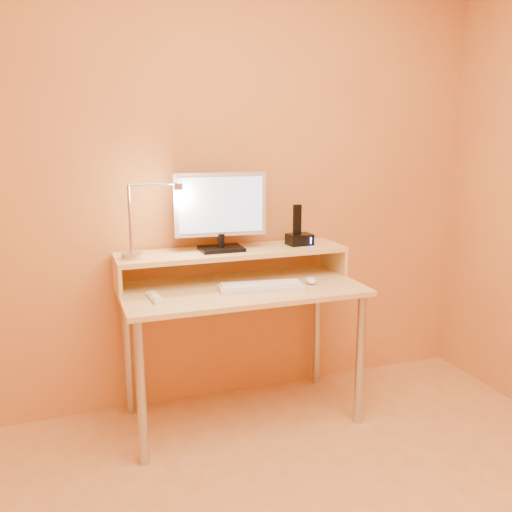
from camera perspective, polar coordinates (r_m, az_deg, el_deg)
name	(u,v)px	position (r m, az deg, el deg)	size (l,w,h in m)	color
wall_back	(222,176)	(2.98, -3.51, 8.30)	(3.00, 0.04, 2.50)	gold
desk_leg_fl	(141,394)	(2.56, -11.80, -13.77)	(0.04, 0.04, 0.69)	#AFAFB2
desk_leg_fr	(360,360)	(2.89, 10.72, -10.54)	(0.04, 0.04, 0.69)	#AFAFB2
desk_leg_bl	(128,352)	(3.01, -13.13, -9.66)	(0.04, 0.04, 0.69)	#AFAFB2
desk_leg_br	(317,328)	(3.30, 6.34, -7.40)	(0.04, 0.04, 0.69)	#AFAFB2
desk_lower	(241,289)	(2.77, -1.52, -3.44)	(1.20, 0.60, 0.03)	#DFB17E
shelf_riser_left	(117,277)	(2.78, -14.19, -2.07)	(0.02, 0.30, 0.14)	#DFB17E
shelf_riser_right	(333,258)	(3.11, 8.02, -0.25)	(0.02, 0.30, 0.14)	#DFB17E
desk_shelf	(232,252)	(2.87, -2.47, 0.42)	(1.20, 0.30, 0.03)	#DFB17E
monitor_foot	(221,249)	(2.85, -3.61, 0.75)	(0.22, 0.16, 0.02)	black
monitor_neck	(221,240)	(2.84, -3.63, 1.62)	(0.04, 0.04, 0.07)	black
monitor_panel	(220,204)	(2.82, -3.73, 5.35)	(0.47, 0.04, 0.32)	#B7B6C1
monitor_back	(219,204)	(2.84, -3.86, 5.41)	(0.43, 0.01, 0.27)	black
monitor_screen	(221,205)	(2.80, -3.63, 5.31)	(0.43, 0.00, 0.28)	#A5C7F3
lamp_base	(132,256)	(2.73, -12.76, 0.02)	(0.10, 0.10, 0.03)	#AFAFB2
lamp_post	(130,220)	(2.70, -12.94, 3.70)	(0.01, 0.01, 0.33)	#AFAFB2
lamp_arm	(154,184)	(2.70, -10.56, 7.33)	(0.01, 0.01, 0.24)	#AFAFB2
lamp_head	(178,186)	(2.72, -8.03, 7.14)	(0.04, 0.04, 0.03)	#AFAFB2
lamp_bulb	(179,190)	(2.72, -8.02, 6.81)	(0.03, 0.03, 0.00)	#FFEAC6
phone_dock	(299,239)	(2.99, 4.52, 1.73)	(0.13, 0.10, 0.06)	black
phone_handset	(297,219)	(2.97, 4.29, 3.80)	(0.04, 0.03, 0.16)	black
phone_led	(311,241)	(2.97, 5.71, 1.61)	(0.01, 0.00, 0.04)	blue
keyboard	(261,287)	(2.71, 0.56, -3.28)	(0.41, 0.13, 0.02)	silver
mouse	(311,280)	(2.83, 5.76, -2.53)	(0.05, 0.09, 0.03)	white
remote_control	(155,298)	(2.59, -10.42, -4.29)	(0.05, 0.17, 0.02)	silver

